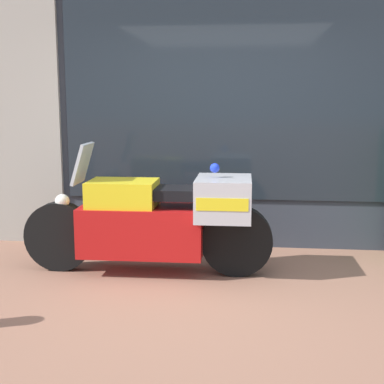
{
  "coord_description": "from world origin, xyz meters",
  "views": [
    {
      "loc": [
        0.34,
        -4.11,
        1.64
      ],
      "look_at": [
        -0.25,
        1.28,
        0.71
      ],
      "focal_mm": 50.0,
      "sensor_mm": 36.0,
      "label": 1
    }
  ],
  "objects": [
    {
      "name": "window_display",
      "position": [
        0.35,
        2.03,
        0.48
      ],
      "size": [
        4.0,
        0.3,
        2.04
      ],
      "color": "slate",
      "rests_on": "ground"
    },
    {
      "name": "paramedic_motorcycle",
      "position": [
        -0.5,
        0.78,
        0.54
      ],
      "size": [
        2.39,
        0.66,
        1.25
      ],
      "rotation": [
        0.0,
        0.0,
        3.15
      ],
      "color": "black",
      "rests_on": "ground"
    },
    {
      "name": "ground_plane",
      "position": [
        0.0,
        0.0,
        0.0
      ],
      "size": [
        60.0,
        60.0,
        0.0
      ],
      "primitive_type": "plane",
      "color": "#8E604C"
    },
    {
      "name": "shop_building",
      "position": [
        -0.37,
        2.0,
        2.02
      ],
      "size": [
        5.29,
        0.55,
        4.02
      ],
      "color": "#333842",
      "rests_on": "ground"
    }
  ]
}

